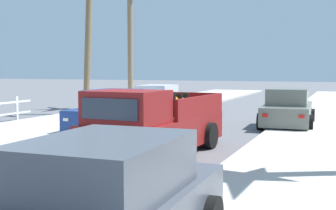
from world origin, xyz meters
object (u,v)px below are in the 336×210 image
Objects in this scene: car_right_mid at (113,111)px; car_left_far at (288,109)px; pickup_truck at (155,125)px; car_left_near at (157,102)px.

car_left_far is at bearing 30.68° from car_right_mid.
pickup_truck is 9.80m from car_left_near.
pickup_truck reaches higher than car_left_near.
car_left_far is (2.56, 7.41, -0.10)m from pickup_truck.
pickup_truck reaches higher than car_left_far.
car_right_mid is (-3.42, 3.86, -0.10)m from pickup_truck.
car_left_near is at bearing 94.24° from car_right_mid.
pickup_truck is at bearing -48.41° from car_right_mid.
pickup_truck is 1.23× the size of car_left_near.
car_left_near is 6.57m from car_left_far.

